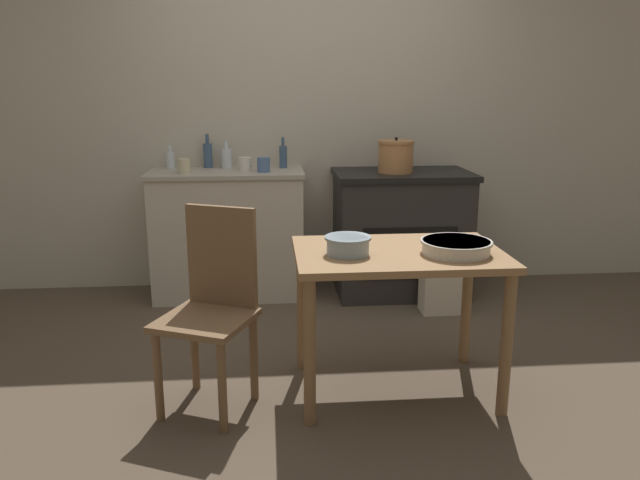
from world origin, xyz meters
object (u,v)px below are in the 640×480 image
at_px(mixing_bowl_large, 456,246).
at_px(bottle_left, 170,159).
at_px(flour_sack, 441,288).
at_px(cup_center, 264,165).
at_px(mixing_bowl_small, 348,244).
at_px(stock_pot, 396,156).
at_px(cup_mid_right, 245,164).
at_px(bottle_far_left, 283,156).
at_px(work_table, 398,273).
at_px(cup_center_right, 184,166).
at_px(bottle_mid_left, 208,155).
at_px(bottle_center_left, 227,158).
at_px(stove, 401,233).
at_px(chair, 213,304).

bearing_deg(mixing_bowl_large, bottle_left, 130.97).
height_order(flour_sack, cup_center, cup_center).
xyz_separation_m(flour_sack, mixing_bowl_small, (-0.79, -1.13, 0.62)).
bearing_deg(stock_pot, cup_mid_right, 176.31).
xyz_separation_m(bottle_left, cup_mid_right, (0.55, -0.19, -0.02)).
xyz_separation_m(bottle_far_left, cup_mid_right, (-0.27, -0.14, -0.04)).
height_order(work_table, cup_center_right, cup_center_right).
bearing_deg(bottle_far_left, bottle_mid_left, 173.70).
bearing_deg(bottle_mid_left, mixing_bowl_small, -66.09).
xyz_separation_m(flour_sack, bottle_center_left, (-1.46, 0.65, 0.83)).
xyz_separation_m(stove, mixing_bowl_small, (-0.60, -1.58, 0.33)).
bearing_deg(stove, cup_center_right, -177.50).
bearing_deg(flour_sack, bottle_mid_left, 156.91).
bearing_deg(flour_sack, mixing_bowl_large, -103.55).
height_order(bottle_far_left, bottle_left, bottle_far_left).
relative_size(stock_pot, bottle_center_left, 1.31).
bearing_deg(cup_center_right, mixing_bowl_small, -58.12).
bearing_deg(chair, cup_center, 104.74).
height_order(stock_pot, cup_center_right, stock_pot).
bearing_deg(bottle_center_left, stove, -8.91).
bearing_deg(bottle_center_left, bottle_mid_left, 167.12).
distance_m(chair, bottle_left, 1.91).
xyz_separation_m(work_table, bottle_center_left, (-0.92, 1.73, 0.38)).
bearing_deg(bottle_far_left, mixing_bowl_large, -66.70).
distance_m(stock_pot, bottle_left, 1.64).
relative_size(stove, mixing_bowl_large, 2.90).
bearing_deg(chair, bottle_mid_left, 118.93).
bearing_deg(bottle_left, bottle_center_left, -2.73).
xyz_separation_m(stock_pot, cup_center_right, (-1.48, -0.03, -0.05)).
distance_m(stock_pot, cup_mid_right, 1.07).
distance_m(mixing_bowl_large, mixing_bowl_small, 0.52).
distance_m(flour_sack, mixing_bowl_small, 1.51).
bearing_deg(stove, bottle_center_left, 171.09).
height_order(stove, work_table, stove).
distance_m(chair, stock_pot, 2.01).
relative_size(chair, bottle_left, 5.75).
xyz_separation_m(stove, bottle_mid_left, (-1.41, 0.23, 0.56)).
bearing_deg(cup_center, mixing_bowl_large, -59.95).
distance_m(stock_pot, mixing_bowl_large, 1.59).
xyz_separation_m(flour_sack, bottle_far_left, (-1.05, 0.62, 0.84)).
bearing_deg(mixing_bowl_large, cup_center, 120.05).
height_order(work_table, bottle_far_left, bottle_far_left).
xyz_separation_m(work_table, bottle_left, (-1.33, 1.75, 0.37)).
distance_m(chair, bottle_far_left, 1.86).
height_order(mixing_bowl_large, bottle_mid_left, bottle_mid_left).
distance_m(mixing_bowl_large, bottle_left, 2.43).
xyz_separation_m(cup_center, cup_mid_right, (-0.13, 0.07, -0.00)).
height_order(stock_pot, bottle_mid_left, bottle_mid_left).
bearing_deg(bottle_far_left, chair, -102.71).
xyz_separation_m(stove, work_table, (-0.35, -1.53, 0.17)).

